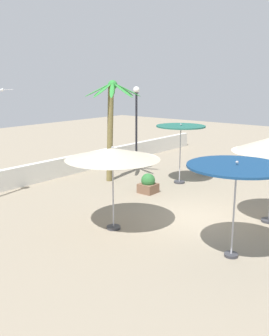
{
  "coord_description": "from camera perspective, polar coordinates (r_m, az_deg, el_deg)",
  "views": [
    {
      "loc": [
        -11.04,
        -6.06,
        4.75
      ],
      "look_at": [
        0.0,
        2.94,
        1.4
      ],
      "focal_mm": 40.37,
      "sensor_mm": 36.0,
      "label": 1
    }
  ],
  "objects": [
    {
      "name": "ground_plane",
      "position": [
        13.46,
        9.83,
        -7.63
      ],
      "size": [
        56.0,
        56.0,
        0.0
      ],
      "primitive_type": "plane",
      "color": "gray"
    },
    {
      "name": "seagull_0",
      "position": [
        18.25,
        -19.41,
        11.06
      ],
      "size": [
        1.0,
        0.48,
        0.14
      ],
      "color": "white"
    },
    {
      "name": "lounge_chair_0",
      "position": [
        19.84,
        11.41,
        0.28
      ],
      "size": [
        1.95,
        1.24,
        0.84
      ],
      "color": "#B7B7BC",
      "rests_on": "ground_plane"
    },
    {
      "name": "planter",
      "position": [
        16.17,
        2.07,
        -2.44
      ],
      "size": [
        0.7,
        0.7,
        0.85
      ],
      "color": "brown",
      "rests_on": "ground_plane"
    },
    {
      "name": "patio_umbrella_0",
      "position": [
        10.19,
        15.16,
        -0.22
      ],
      "size": [
        2.61,
        2.61,
        2.7
      ],
      "color": "#333338",
      "rests_on": "ground_plane"
    },
    {
      "name": "lamp_post_2",
      "position": [
        21.45,
        0.28,
        7.53
      ],
      "size": [
        0.36,
        0.36,
        4.37
      ],
      "color": "black",
      "rests_on": "ground_plane"
    },
    {
      "name": "boundary_wall",
      "position": [
        18.69,
        -13.08,
        -0.36
      ],
      "size": [
        25.2,
        0.3,
        0.93
      ],
      "primitive_type": "cube",
      "color": "silver",
      "rests_on": "ground_plane"
    },
    {
      "name": "patio_umbrella_2",
      "position": [
        11.79,
        -3.33,
        2.12
      ],
      "size": [
        3.0,
        3.0,
        2.73
      ],
      "color": "#333338",
      "rests_on": "ground_plane"
    },
    {
      "name": "palm_tree_1",
      "position": [
        17.82,
        -3.55,
        7.83
      ],
      "size": [
        2.63,
        2.63,
        4.73
      ],
      "color": "brown",
      "rests_on": "ground_plane"
    },
    {
      "name": "patio_umbrella_1",
      "position": [
        17.42,
        7.0,
        5.66
      ],
      "size": [
        2.24,
        2.24,
        2.79
      ],
      "color": "#333338",
      "rests_on": "ground_plane"
    }
  ]
}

